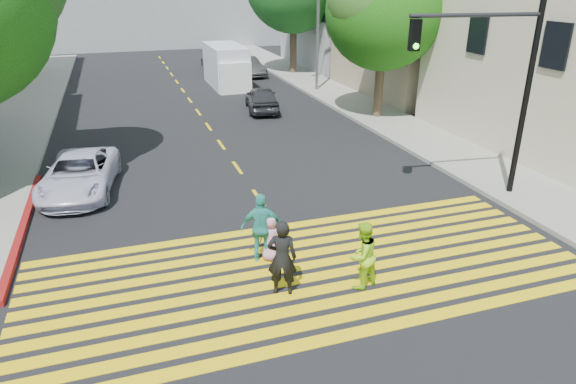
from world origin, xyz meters
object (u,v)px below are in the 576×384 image
pedestrian_child (271,238)px  white_sedan (80,174)px  tree_right_near (385,3)px  pedestrian_man (282,258)px  dark_car_near (262,99)px  white_van (227,67)px  silver_car (220,61)px  pedestrian_extra (262,228)px  traffic_signal (497,76)px  dark_car_parked (248,67)px  pedestrian_woman (362,255)px

pedestrian_child → white_sedan: 7.79m
tree_right_near → pedestrian_man: bearing=-125.1°
tree_right_near → pedestrian_man: (-9.33, -13.25, -4.55)m
tree_right_near → white_sedan: tree_right_near is taller
dark_car_near → white_van: white_van is taller
dark_car_near → silver_car: (0.49, 13.43, 0.05)m
tree_right_near → pedestrian_extra: size_ratio=4.50×
pedestrian_man → traffic_signal: (7.65, 3.15, 2.99)m
pedestrian_child → white_sedan: (-4.68, 6.23, 0.02)m
white_van → pedestrian_child: bearing=-99.4°
tree_right_near → dark_car_parked: bearing=103.2°
pedestrian_man → silver_car: bearing=-78.1°
white_sedan → white_van: white_van is taller
dark_car_near → dark_car_parked: size_ratio=0.97×
pedestrian_woman → dark_car_parked: (4.29, 27.36, -0.15)m
pedestrian_woman → white_sedan: size_ratio=0.35×
pedestrian_extra → silver_car: 28.85m
pedestrian_child → traffic_signal: (7.46, 1.65, 3.28)m
pedestrian_man → dark_car_near: (4.21, 16.58, -0.24)m
pedestrian_man → silver_car: size_ratio=0.37×
pedestrian_extra → traffic_signal: 8.38m
pedestrian_man → white_sedan: (-4.49, 7.72, -0.27)m
pedestrian_extra → traffic_signal: bearing=-152.7°
dark_car_parked → tree_right_near: bearing=-86.2°
pedestrian_woman → dark_car_near: (2.41, 16.89, -0.15)m
traffic_signal → pedestrian_woman: bearing=-142.6°
tree_right_near → white_sedan: bearing=-158.2°
tree_right_near → pedestrian_woman: size_ratio=5.01×
pedestrian_extra → dark_car_parked: size_ratio=0.45×
pedestrian_extra → dark_car_parked: pedestrian_extra is taller
tree_right_near → traffic_signal: size_ratio=1.34×
dark_car_parked → dark_car_near: bearing=-109.6°
tree_right_near → pedestrian_child: 15.65m
pedestrian_extra → white_sedan: (-4.48, 6.16, -0.26)m
dark_car_near → traffic_signal: (3.45, -13.44, 3.23)m
dark_car_parked → pedestrian_extra: bearing=-112.9°
pedestrian_man → pedestrian_extra: size_ratio=1.01×
white_sedan → dark_car_near: dark_car_near is taller
white_van → dark_car_parked: bearing=56.9°
silver_car → traffic_signal: (2.95, -26.87, 3.18)m
traffic_signal → white_van: bearing=107.3°
pedestrian_child → tree_right_near: bearing=-106.5°
traffic_signal → tree_right_near: bearing=87.5°
silver_car → dark_car_near: bearing=81.2°
pedestrian_man → white_sedan: bearing=-39.0°
pedestrian_man → dark_car_parked: 27.72m
silver_car → dark_car_parked: 3.28m
silver_car → pedestrian_child: bearing=74.3°
pedestrian_child → white_sedan: bearing=-31.7°
dark_car_near → traffic_signal: bearing=113.8°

